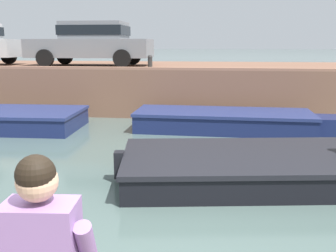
{
  "coord_description": "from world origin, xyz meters",
  "views": [
    {
      "loc": [
        0.47,
        -2.13,
        2.25
      ],
      "look_at": [
        -0.2,
        3.19,
        1.09
      ],
      "focal_mm": 40.0,
      "sensor_mm": 36.0,
      "label": 1
    }
  ],
  "objects_px": {
    "boat_moored_central_navy": "(232,121)",
    "mooring_bollard_mid": "(150,62)",
    "car_left_inner_grey": "(92,42)",
    "motorboat_passing": "(312,166)"
  },
  "relations": [
    {
      "from": "car_left_inner_grey",
      "to": "mooring_bollard_mid",
      "type": "height_order",
      "value": "car_left_inner_grey"
    },
    {
      "from": "motorboat_passing",
      "to": "mooring_bollard_mid",
      "type": "relative_size",
      "value": 16.0
    },
    {
      "from": "boat_moored_central_navy",
      "to": "car_left_inner_grey",
      "type": "relative_size",
      "value": 1.27
    },
    {
      "from": "boat_moored_central_navy",
      "to": "motorboat_passing",
      "type": "xyz_separation_m",
      "value": [
        1.21,
        -3.6,
        -0.03
      ]
    },
    {
      "from": "motorboat_passing",
      "to": "mooring_bollard_mid",
      "type": "height_order",
      "value": "mooring_bollard_mid"
    },
    {
      "from": "mooring_bollard_mid",
      "to": "motorboat_passing",
      "type": "bearing_deg",
      "value": -54.63
    },
    {
      "from": "motorboat_passing",
      "to": "mooring_bollard_mid",
      "type": "bearing_deg",
      "value": 125.37
    },
    {
      "from": "boat_moored_central_navy",
      "to": "mooring_bollard_mid",
      "type": "relative_size",
      "value": 12.51
    },
    {
      "from": "boat_moored_central_navy",
      "to": "car_left_inner_grey",
      "type": "xyz_separation_m",
      "value": [
        -4.88,
        3.42,
        2.09
      ]
    },
    {
      "from": "car_left_inner_grey",
      "to": "boat_moored_central_navy",
      "type": "bearing_deg",
      "value": -34.99
    }
  ]
}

